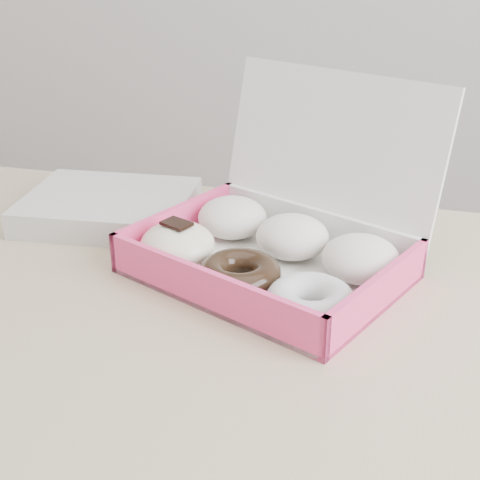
# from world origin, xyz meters

# --- Properties ---
(table) EXTENTS (1.20, 0.80, 0.75)m
(table) POSITION_xyz_m (0.00, 0.00, 0.67)
(table) COLOR tan
(table) RESTS_ON ground
(donut_box) EXTENTS (0.41, 0.40, 0.24)m
(donut_box) POSITION_xyz_m (0.04, 0.14, 0.79)
(donut_box) COLOR white
(donut_box) RESTS_ON table
(newspapers) EXTENTS (0.26, 0.22, 0.04)m
(newspapers) POSITION_xyz_m (-0.24, 0.23, 0.77)
(newspapers) COLOR silver
(newspapers) RESTS_ON table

